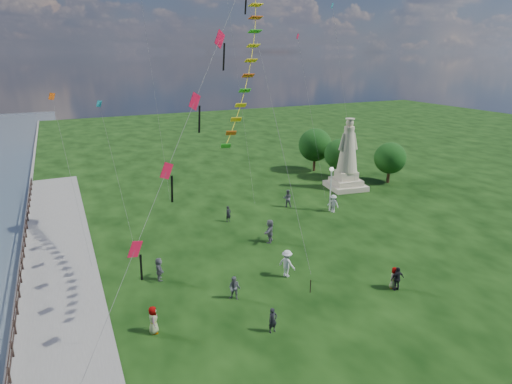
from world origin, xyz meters
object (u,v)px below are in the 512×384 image
statue (347,163)px  person_1 (235,288)px  person_2 (287,263)px  person_10 (153,320)px  lamppost (331,180)px  person_11 (270,231)px  person_0 (273,320)px  person_7 (287,198)px  person_8 (333,204)px  person_9 (333,202)px  person_3 (397,279)px  person_4 (394,278)px  person_5 (159,269)px  person_6 (228,214)px

statue → person_1: statue is taller
person_2 → person_10: bearing=76.3°
lamppost → person_11: (-8.46, -3.93, -2.19)m
person_0 → person_11: size_ratio=0.76×
lamppost → person_1: lamppost is taller
lamppost → person_7: lamppost is taller
person_1 → person_8: 17.57m
lamppost → person_7: 4.75m
person_2 → person_10: (-9.60, -2.39, -0.16)m
lamppost → person_9: (0.46, 0.18, -2.37)m
person_10 → person_8: bearing=-50.4°
person_3 → person_11: size_ratio=0.85×
person_9 → person_11: (-8.92, -4.11, 0.18)m
lamppost → person_10: bearing=-148.8°
person_4 → person_11: size_ratio=0.76×
person_3 → person_10: (-15.17, 2.18, -0.01)m
person_4 → person_11: (-4.10, 9.75, 0.23)m
statue → person_11: bearing=-138.4°
person_3 → person_10: 15.32m
person_1 → person_3: bearing=21.6°
person_7 → person_11: 8.51m
person_4 → person_5: bearing=137.7°
person_2 → person_3: size_ratio=1.18×
person_8 → person_10: person_8 is taller
statue → person_4: (-10.13, -18.97, -2.25)m
person_0 → person_2: 6.27m
person_1 → person_11: size_ratio=0.81×
lamppost → person_0: 20.02m
person_4 → person_9: (4.82, 13.86, 0.06)m
person_11 → lamppost: bearing=155.3°
person_2 → person_6: size_ratio=1.30×
person_10 → person_11: size_ratio=0.83×
person_2 → person_9: (10.38, 9.59, -0.18)m
statue → person_1: (-20.02, -15.89, -2.20)m
person_6 → person_4: bearing=-87.7°
person_0 → person_5: person_5 is taller
statue → person_9: statue is taller
person_7 → person_11: size_ratio=0.93×
person_0 → person_7: bearing=52.6°
person_9 → lamppost: bearing=-111.5°
person_2 → statue: bearing=-74.5°
person_1 → person_11: bearing=89.4°
statue → person_7: size_ratio=4.39×
person_2 → person_10: person_2 is taller
person_4 → person_8: person_8 is taller
person_0 → person_8: bearing=39.7°
person_3 → person_9: 14.95m
statue → person_4: 21.62m
person_2 → person_5: bearing=40.5°
person_10 → person_4: bearing=-87.6°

